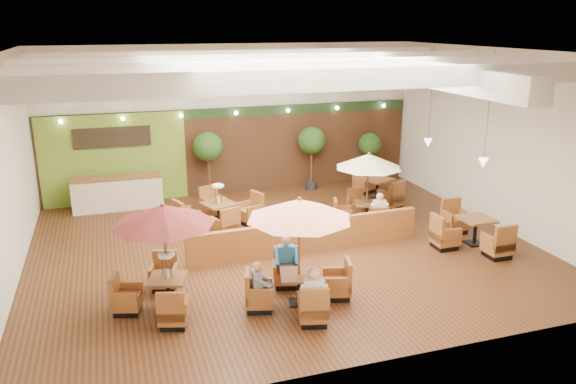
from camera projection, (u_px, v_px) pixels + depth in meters
name	position (u px, v px, depth m)	size (l,w,h in m)	color
room	(279.00, 115.00, 16.33)	(14.04, 14.00, 5.52)	#381E0F
service_counter	(118.00, 193.00, 19.37)	(3.00, 0.75, 1.18)	beige
booth_divider	(307.00, 237.00, 15.71)	(6.84, 0.18, 0.95)	brown
table_0	(162.00, 233.00, 12.31)	(2.43, 2.56, 2.50)	brown
table_1	(299.00, 232.00, 12.47)	(2.64, 2.64, 2.58)	brown
table_2	(367.00, 172.00, 17.75)	(2.27, 2.40, 2.33)	brown
table_3	(219.00, 214.00, 17.69)	(2.89, 2.89, 1.58)	brown
table_4	(466.00, 233.00, 16.26)	(1.81, 2.70, 1.02)	brown
table_5	(377.00, 190.00, 20.40)	(1.22, 2.98, 1.04)	brown
topiary_0	(208.00, 150.00, 20.14)	(1.07, 1.07, 2.48)	black
topiary_1	(312.00, 143.00, 21.33)	(1.06, 1.06, 2.45)	black
topiary_2	(370.00, 146.00, 22.14)	(0.89, 0.89, 2.07)	black
diner_0	(314.00, 290.00, 11.90)	(0.46, 0.41, 0.86)	silver
diner_1	(286.00, 257.00, 13.62)	(0.44, 0.39, 0.83)	#2970B2
diner_2	(259.00, 280.00, 12.49)	(0.31, 0.37, 0.72)	gray
diner_3	(379.00, 209.00, 17.27)	(0.39, 0.36, 0.71)	#2970B2
diner_4	(379.00, 208.00, 17.27)	(0.44, 0.40, 0.79)	silver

